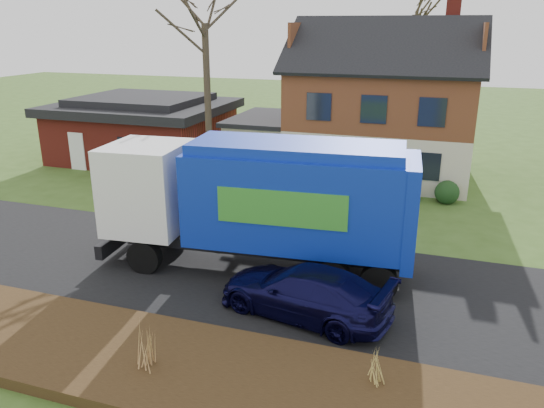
% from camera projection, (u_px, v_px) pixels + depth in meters
% --- Properties ---
extents(ground, '(120.00, 120.00, 0.00)m').
position_uv_depth(ground, '(258.00, 276.00, 17.15)').
color(ground, '#35511B').
rests_on(ground, ground).
extents(road, '(80.00, 7.00, 0.02)m').
position_uv_depth(road, '(258.00, 276.00, 17.14)').
color(road, black).
rests_on(road, ground).
extents(mulch_verge, '(80.00, 3.50, 0.30)m').
position_uv_depth(mulch_verge, '(181.00, 368.00, 12.34)').
color(mulch_verge, black).
rests_on(mulch_verge, ground).
extents(main_house, '(12.95, 8.95, 9.26)m').
position_uv_depth(main_house, '(374.00, 98.00, 27.87)').
color(main_house, beige).
rests_on(main_house, ground).
extents(ranch_house, '(9.80, 8.20, 3.70)m').
position_uv_depth(ranch_house, '(144.00, 128.00, 31.83)').
color(ranch_house, maroon).
rests_on(ranch_house, ground).
extents(garbage_truck, '(10.34, 3.53, 4.35)m').
position_uv_depth(garbage_truck, '(263.00, 198.00, 16.84)').
color(garbage_truck, black).
rests_on(garbage_truck, ground).
extents(silver_sedan, '(4.42, 1.90, 1.42)m').
position_uv_depth(silver_sedan, '(247.00, 208.00, 21.31)').
color(silver_sedan, '#B9BCC1').
rests_on(silver_sedan, ground).
extents(navy_wagon, '(5.22, 2.97, 1.43)m').
position_uv_depth(navy_wagon, '(304.00, 292.00, 14.69)').
color(navy_wagon, black).
rests_on(navy_wagon, ground).
extents(grass_clump_mid, '(0.38, 0.31, 1.06)m').
position_uv_depth(grass_clump_mid, '(146.00, 348.00, 11.96)').
color(grass_clump_mid, tan).
rests_on(grass_clump_mid, mulch_verge).
extents(grass_clump_east, '(0.32, 0.26, 0.79)m').
position_uv_depth(grass_clump_east, '(378.00, 366.00, 11.54)').
color(grass_clump_east, tan).
rests_on(grass_clump_east, mulch_verge).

